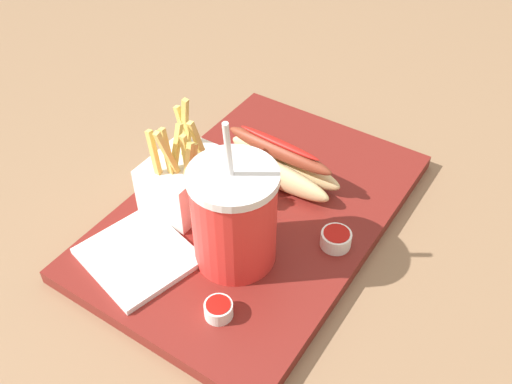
{
  "coord_description": "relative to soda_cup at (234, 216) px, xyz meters",
  "views": [
    {
      "loc": [
        0.46,
        0.3,
        0.56
      ],
      "look_at": [
        0.0,
        0.0,
        0.05
      ],
      "focal_mm": 39.98,
      "sensor_mm": 36.0,
      "label": 1
    }
  ],
  "objects": [
    {
      "name": "food_tray",
      "position": [
        -0.08,
        -0.02,
        -0.08
      ],
      "size": [
        0.47,
        0.32,
        0.02
      ],
      "primitive_type": "cube",
      "color": "maroon",
      "rests_on": "ground_plane"
    },
    {
      "name": "ketchup_cup_2",
      "position": [
        -0.08,
        0.1,
        -0.06
      ],
      "size": [
        0.04,
        0.04,
        0.02
      ],
      "color": "white",
      "rests_on": "food_tray"
    },
    {
      "name": "ketchup_cup_1",
      "position": [
        0.08,
        0.03,
        -0.06
      ],
      "size": [
        0.03,
        0.03,
        0.02
      ],
      "color": "white",
      "rests_on": "food_tray"
    },
    {
      "name": "ground_plane",
      "position": [
        -0.08,
        -0.02,
        -0.1
      ],
      "size": [
        2.4,
        2.4,
        0.02
      ],
      "primitive_type": "cube",
      "color": "#8C6B4C"
    },
    {
      "name": "fries_basket",
      "position": [
        -0.04,
        -0.11,
        -0.03
      ],
      "size": [
        0.1,
        0.08,
        0.14
      ],
      "color": "white",
      "rests_on": "food_tray"
    },
    {
      "name": "napkin_stack",
      "position": [
        0.07,
        -0.1,
        -0.06
      ],
      "size": [
        0.14,
        0.15,
        0.01
      ],
      "primitive_type": "cube",
      "rotation": [
        0.0,
        0.0,
        -0.25
      ],
      "color": "white",
      "rests_on": "food_tray"
    },
    {
      "name": "hot_dog_1",
      "position": [
        -0.15,
        -0.03,
        -0.04
      ],
      "size": [
        0.07,
        0.19,
        0.07
      ],
      "color": "#E5C689",
      "rests_on": "food_tray"
    },
    {
      "name": "soda_cup",
      "position": [
        0.0,
        0.0,
        0.0
      ],
      "size": [
        0.1,
        0.1,
        0.21
      ],
      "color": "red",
      "rests_on": "food_tray"
    }
  ]
}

